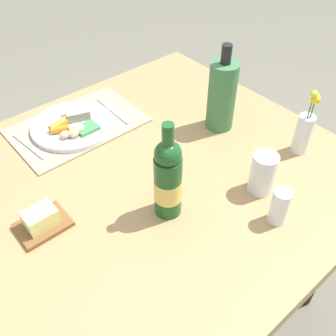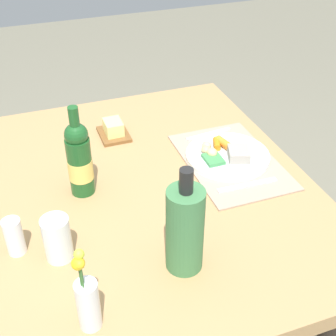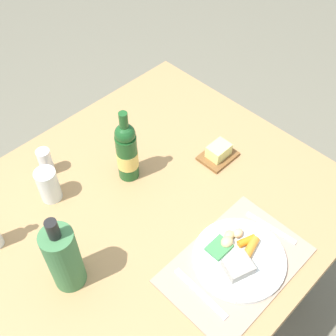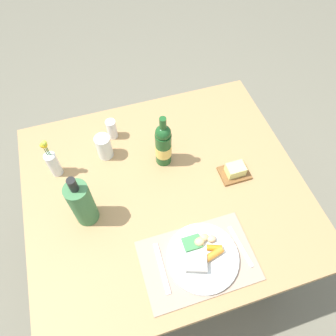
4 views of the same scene
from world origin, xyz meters
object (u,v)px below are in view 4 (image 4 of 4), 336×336
(water_tumbler, at_px, (104,148))
(salt_shaker, at_px, (112,129))
(flower_vase, at_px, (53,162))
(cooler_bottle, at_px, (82,203))
(wine_bottle, at_px, (163,145))
(fork, at_px, (162,268))
(dinner_plate, at_px, (202,256))
(dining_table, at_px, (165,196))
(knife, at_px, (240,246))
(butter_dish, at_px, (235,171))

(water_tumbler, bearing_deg, salt_shaker, 61.33)
(flower_vase, height_order, cooler_bottle, cooler_bottle)
(flower_vase, bearing_deg, wine_bottle, -9.53)
(flower_vase, bearing_deg, cooler_bottle, -69.73)
(wine_bottle, bearing_deg, fork, -107.77)
(dinner_plate, height_order, flower_vase, flower_vase)
(flower_vase, bearing_deg, fork, -59.73)
(dinner_plate, bearing_deg, fork, 177.43)
(dining_table, distance_m, knife, 0.40)
(wine_bottle, height_order, water_tumbler, wine_bottle)
(knife, height_order, wine_bottle, wine_bottle)
(wine_bottle, bearing_deg, salt_shaker, 132.56)
(butter_dish, bearing_deg, flower_vase, 161.92)
(knife, relative_size, wine_bottle, 0.62)
(dinner_plate, distance_m, wine_bottle, 0.49)
(knife, height_order, butter_dish, butter_dish)
(butter_dish, relative_size, water_tumbler, 1.06)
(dinner_plate, relative_size, wine_bottle, 0.97)
(knife, height_order, water_tumbler, water_tumbler)
(fork, xyz_separation_m, salt_shaker, (-0.04, 0.68, 0.04))
(salt_shaker, xyz_separation_m, cooler_bottle, (-0.19, -0.39, 0.07))
(fork, distance_m, cooler_bottle, 0.39)
(dining_table, distance_m, water_tumbler, 0.35)
(flower_vase, relative_size, water_tumbler, 1.79)
(fork, bearing_deg, dining_table, 72.38)
(dining_table, bearing_deg, cooler_bottle, -175.13)
(fork, bearing_deg, knife, -0.33)
(dining_table, height_order, salt_shaker, salt_shaker)
(dining_table, relative_size, cooler_bottle, 4.14)
(fork, bearing_deg, butter_dish, 37.04)
(butter_dish, xyz_separation_m, salt_shaker, (-0.47, 0.38, 0.03))
(dinner_plate, relative_size, salt_shaker, 2.66)
(wine_bottle, relative_size, water_tumbler, 2.31)
(dining_table, bearing_deg, flower_vase, 152.53)
(flower_vase, bearing_deg, salt_shaker, 24.79)
(dinner_plate, distance_m, water_tumbler, 0.64)
(dinner_plate, bearing_deg, wine_bottle, 90.85)
(fork, height_order, salt_shaker, salt_shaker)
(dinner_plate, relative_size, flower_vase, 1.25)
(wine_bottle, distance_m, water_tumbler, 0.28)
(flower_vase, xyz_separation_m, wine_bottle, (0.47, -0.08, 0.04))
(butter_dish, bearing_deg, dining_table, 176.53)
(fork, distance_m, salt_shaker, 0.68)
(knife, distance_m, water_tumbler, 0.72)
(knife, distance_m, cooler_bottle, 0.63)
(knife, bearing_deg, butter_dish, 63.72)
(butter_dish, relative_size, flower_vase, 0.59)
(cooler_bottle, distance_m, water_tumbler, 0.32)
(knife, xyz_separation_m, butter_dish, (0.12, 0.32, 0.01))
(butter_dish, height_order, cooler_bottle, cooler_bottle)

